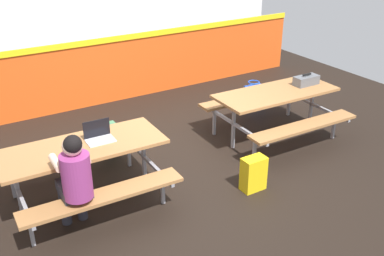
% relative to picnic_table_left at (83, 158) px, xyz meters
% --- Properties ---
extents(ground_plane, '(10.00, 10.00, 0.02)m').
position_rel_picnic_table_left_xyz_m(ground_plane, '(1.52, 0.05, -0.58)').
color(ground_plane, black).
extents(accent_backdrop, '(8.00, 0.14, 2.60)m').
position_rel_picnic_table_left_xyz_m(accent_backdrop, '(1.52, 2.84, 0.67)').
color(accent_backdrop, '#E55119').
rests_on(accent_backdrop, ground).
extents(picnic_table_left, '(1.88, 1.60, 0.74)m').
position_rel_picnic_table_left_xyz_m(picnic_table_left, '(0.00, 0.00, 0.00)').
color(picnic_table_left, '#9E6B3D').
rests_on(picnic_table_left, ground).
extents(picnic_table_right, '(1.88, 1.60, 0.74)m').
position_rel_picnic_table_left_xyz_m(picnic_table_right, '(3.03, 0.15, 0.00)').
color(picnic_table_right, '#9E6B3D').
rests_on(picnic_table_right, ground).
extents(student_nearer, '(0.37, 0.53, 1.21)m').
position_rel_picnic_table_left_xyz_m(student_nearer, '(-0.27, -0.55, 0.13)').
color(student_nearer, '#2D2D38').
rests_on(student_nearer, ground).
extents(laptop_silver, '(0.33, 0.23, 0.22)m').
position_rel_picnic_table_left_xyz_m(laptop_silver, '(0.22, 0.03, 0.21)').
color(laptop_silver, silver).
rests_on(laptop_silver, picnic_table_left).
extents(toolbox_grey, '(0.40, 0.18, 0.18)m').
position_rel_picnic_table_left_xyz_m(toolbox_grey, '(3.61, 0.14, 0.24)').
color(toolbox_grey, '#595B60').
rests_on(toolbox_grey, picnic_table_right).
extents(backpack_dark, '(0.30, 0.22, 0.44)m').
position_rel_picnic_table_left_xyz_m(backpack_dark, '(0.66, 1.01, -0.36)').
color(backpack_dark, '#3F724C').
rests_on(backpack_dark, ground).
extents(tote_bag_bright, '(0.34, 0.21, 0.43)m').
position_rel_picnic_table_left_xyz_m(tote_bag_bright, '(3.58, 1.34, -0.38)').
color(tote_bag_bright, '#1E47B2').
rests_on(tote_bag_bright, ground).
extents(satchel_spare, '(0.30, 0.22, 0.44)m').
position_rel_picnic_table_left_xyz_m(satchel_spare, '(1.84, -0.84, -0.36)').
color(satchel_spare, yellow).
rests_on(satchel_spare, ground).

